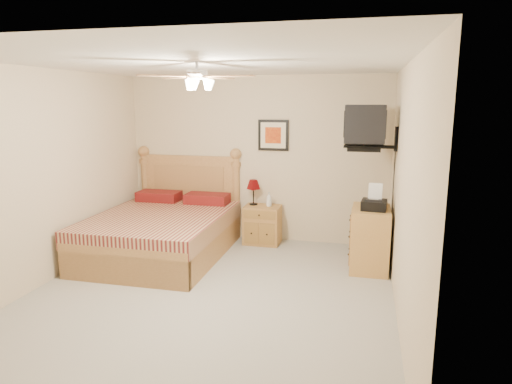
{
  "coord_description": "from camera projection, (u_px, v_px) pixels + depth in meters",
  "views": [
    {
      "loc": [
        1.62,
        -4.49,
        2.13
      ],
      "look_at": [
        0.32,
        0.9,
        1.02
      ],
      "focal_mm": 32.0,
      "sensor_mm": 36.0,
      "label": 1
    }
  ],
  "objects": [
    {
      "name": "floor",
      "position": [
        209.0,
        296.0,
        5.07
      ],
      "size": [
        4.5,
        4.5,
        0.0
      ],
      "primitive_type": "plane",
      "color": "#9D998E",
      "rests_on": "ground"
    },
    {
      "name": "wall_front",
      "position": [
        78.0,
        253.0,
        2.68
      ],
      "size": [
        4.0,
        0.04,
        2.5
      ],
      "primitive_type": "cube",
      "color": "beige",
      "rests_on": "ground"
    },
    {
      "name": "ceiling",
      "position": [
        204.0,
        63.0,
        4.58
      ],
      "size": [
        4.0,
        4.5,
        0.04
      ],
      "primitive_type": "cube",
      "color": "white",
      "rests_on": "ground"
    },
    {
      "name": "magazine_upper",
      "position": [
        371.0,
        200.0,
        6.0
      ],
      "size": [
        0.22,
        0.28,
        0.02
      ],
      "primitive_type": "imported",
      "rotation": [
        0.0,
        0.0,
        0.13
      ],
      "color": "tan",
      "rests_on": "magazine_lower"
    },
    {
      "name": "table_lamp",
      "position": [
        253.0,
        192.0,
        6.89
      ],
      "size": [
        0.23,
        0.23,
        0.38
      ],
      "primitive_type": null,
      "rotation": [
        0.0,
        0.0,
        0.09
      ],
      "color": "#580608",
      "rests_on": "nightstand"
    },
    {
      "name": "fax_machine",
      "position": [
        374.0,
        197.0,
        5.62
      ],
      "size": [
        0.33,
        0.35,
        0.32
      ],
      "primitive_type": null,
      "rotation": [
        0.0,
        0.0,
        -0.1
      ],
      "color": "black",
      "rests_on": "dresser"
    },
    {
      "name": "wall_right",
      "position": [
        404.0,
        194.0,
        4.36
      ],
      "size": [
        0.04,
        4.5,
        2.5
      ],
      "primitive_type": "cube",
      "color": "beige",
      "rests_on": "ground"
    },
    {
      "name": "ceiling_fan",
      "position": [
        197.0,
        76.0,
        4.41
      ],
      "size": [
        1.14,
        1.14,
        0.28
      ],
      "primitive_type": null,
      "color": "white",
      "rests_on": "ceiling"
    },
    {
      "name": "magazine_lower",
      "position": [
        368.0,
        202.0,
        5.99
      ],
      "size": [
        0.32,
        0.36,
        0.03
      ],
      "primitive_type": "imported",
      "rotation": [
        0.0,
        0.0,
        -0.43
      ],
      "color": "#B3A98D",
      "rests_on": "dresser"
    },
    {
      "name": "wall_back",
      "position": [
        256.0,
        159.0,
        6.97
      ],
      "size": [
        4.0,
        0.04,
        2.5
      ],
      "primitive_type": "cube",
      "color": "beige",
      "rests_on": "ground"
    },
    {
      "name": "framed_picture",
      "position": [
        273.0,
        135.0,
        6.81
      ],
      "size": [
        0.46,
        0.04,
        0.46
      ],
      "primitive_type": "cube",
      "color": "black",
      "rests_on": "wall_back"
    },
    {
      "name": "bed",
      "position": [
        160.0,
        206.0,
        6.24
      ],
      "size": [
        1.67,
        2.19,
        1.42
      ],
      "primitive_type": null,
      "rotation": [
        0.0,
        0.0,
        0.0
      ],
      "color": "#9F6F3E",
      "rests_on": "ground"
    },
    {
      "name": "dresser",
      "position": [
        370.0,
        239.0,
        5.81
      ],
      "size": [
        0.48,
        0.68,
        0.8
      ],
      "primitive_type": "cube",
      "rotation": [
        0.0,
        0.0,
        -0.01
      ],
      "color": "#BA7F3C",
      "rests_on": "ground"
    },
    {
      "name": "nightstand",
      "position": [
        262.0,
        225.0,
        6.89
      ],
      "size": [
        0.53,
        0.4,
        0.58
      ],
      "primitive_type": "cube",
      "rotation": [
        0.0,
        0.0,
        -0.01
      ],
      "color": "olive",
      "rests_on": "ground"
    },
    {
      "name": "wall_tv",
      "position": [
        377.0,
        127.0,
        5.59
      ],
      "size": [
        0.56,
        0.46,
        0.58
      ],
      "primitive_type": null,
      "color": "black",
      "rests_on": "wall_right"
    },
    {
      "name": "lotion_bottle",
      "position": [
        269.0,
        199.0,
        6.8
      ],
      "size": [
        0.1,
        0.1,
        0.22
      ],
      "primitive_type": "imported",
      "rotation": [
        0.0,
        0.0,
        -0.22
      ],
      "color": "white",
      "rests_on": "nightstand"
    },
    {
      "name": "wall_left",
      "position": [
        43.0,
        178.0,
        5.28
      ],
      "size": [
        0.04,
        4.5,
        2.5
      ],
      "primitive_type": "cube",
      "color": "beige",
      "rests_on": "ground"
    }
  ]
}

